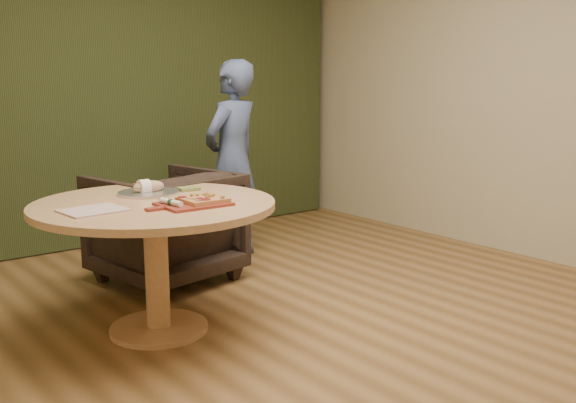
# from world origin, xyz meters

# --- Properties ---
(room_shell) EXTENTS (5.04, 6.04, 2.84)m
(room_shell) POSITION_xyz_m (0.00, 0.00, 1.40)
(room_shell) COLOR olive
(room_shell) RESTS_ON ground
(curtain) EXTENTS (4.80, 0.14, 2.78)m
(curtain) POSITION_xyz_m (0.00, 2.90, 1.40)
(curtain) COLOR #273216
(curtain) RESTS_ON ground
(pedestal_table) EXTENTS (1.33, 1.33, 0.75)m
(pedestal_table) POSITION_xyz_m (-0.57, 0.80, 0.61)
(pedestal_table) COLOR tan
(pedestal_table) RESTS_ON ground
(pizza_paddle) EXTENTS (0.45, 0.29, 0.01)m
(pizza_paddle) POSITION_xyz_m (-0.46, 0.57, 0.76)
(pizza_paddle) COLOR maroon
(pizza_paddle) RESTS_ON pedestal_table
(flatbread_pizza) EXTENTS (0.23, 0.23, 0.04)m
(flatbread_pizza) POSITION_xyz_m (-0.40, 0.56, 0.78)
(flatbread_pizza) COLOR #C1874B
(flatbread_pizza) RESTS_ON pizza_paddle
(cutlery_roll) EXTENTS (0.05, 0.20, 0.03)m
(cutlery_roll) POSITION_xyz_m (-0.58, 0.58, 0.78)
(cutlery_roll) COLOR white
(cutlery_roll) RESTS_ON pizza_paddle
(newspaper) EXTENTS (0.32, 0.27, 0.01)m
(newspaper) POSITION_xyz_m (-0.93, 0.75, 0.76)
(newspaper) COLOR white
(newspaper) RESTS_ON pedestal_table
(serving_tray) EXTENTS (0.36, 0.36, 0.02)m
(serving_tray) POSITION_xyz_m (-0.48, 1.03, 0.76)
(serving_tray) COLOR silver
(serving_tray) RESTS_ON pedestal_table
(bread_roll) EXTENTS (0.19, 0.09, 0.09)m
(bread_roll) POSITION_xyz_m (-0.49, 1.03, 0.79)
(bread_roll) COLOR tan
(bread_roll) RESTS_ON serving_tray
(green_packet) EXTENTS (0.13, 0.12, 0.02)m
(green_packet) POSITION_xyz_m (-0.24, 0.99, 0.76)
(green_packet) COLOR #56642D
(green_packet) RESTS_ON pedestal_table
(armchair) EXTENTS (0.97, 0.93, 0.87)m
(armchair) POSITION_xyz_m (-0.09, 1.61, 0.44)
(armchair) COLOR black
(armchair) RESTS_ON ground
(person_standing) EXTENTS (0.66, 0.54, 1.56)m
(person_standing) POSITION_xyz_m (0.63, 1.84, 0.78)
(person_standing) COLOR #43537E
(person_standing) RESTS_ON ground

